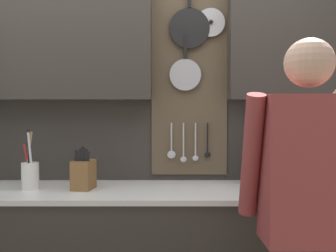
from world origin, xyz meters
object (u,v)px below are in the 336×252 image
object	(u,v)px
microwave	(292,167)
person	(307,200)
utensil_crock	(31,173)
knife_block	(84,174)

from	to	relation	value
microwave	person	world-z (taller)	person
microwave	person	bearing A→B (deg)	-102.87
microwave	utensil_crock	world-z (taller)	utensil_crock
knife_block	person	world-z (taller)	person
utensil_crock	person	size ratio (longest dim) A/B	0.21
person	knife_block	bearing A→B (deg)	150.35
knife_block	person	size ratio (longest dim) A/B	0.15
utensil_crock	microwave	bearing A→B (deg)	-0.06
microwave	utensil_crock	bearing A→B (deg)	179.94
microwave	knife_block	size ratio (longest dim) A/B	1.96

